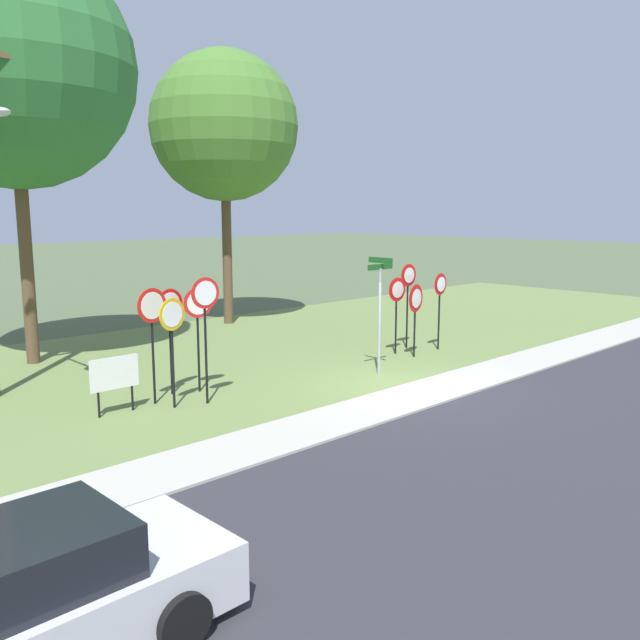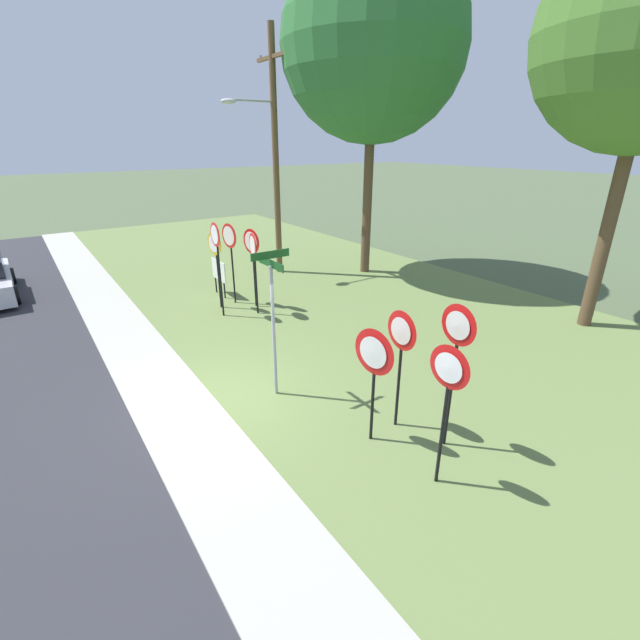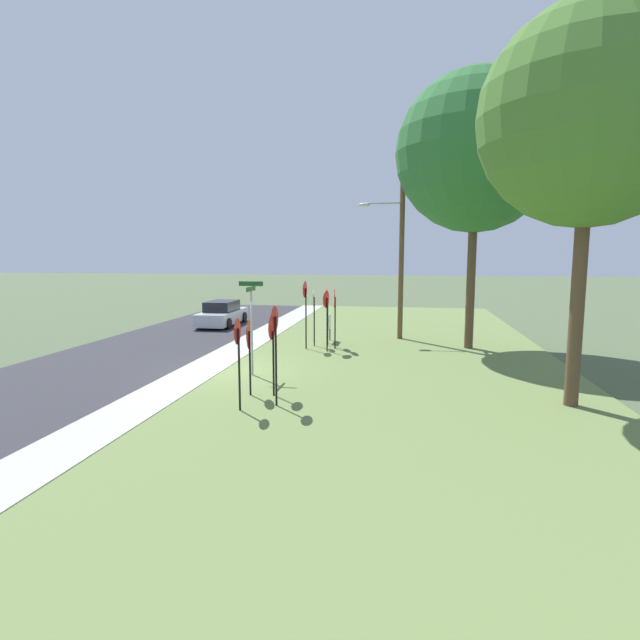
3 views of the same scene
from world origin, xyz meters
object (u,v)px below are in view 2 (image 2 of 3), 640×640
at_px(oak_tree_left, 374,45).
at_px(yield_sign_far_left, 400,343).
at_px(stop_sign_near_right, 252,251).
at_px(street_name_post, 273,314).
at_px(stop_sign_far_left, 230,246).
at_px(yield_sign_near_left, 373,361).
at_px(yield_sign_near_right, 447,385).
at_px(stop_sign_near_left, 216,254).
at_px(yield_sign_far_right, 456,344).
at_px(stop_sign_far_center, 217,250).
at_px(stop_sign_far_right, 254,256).
at_px(utility_pole, 272,149).
at_px(notice_board, 219,272).

bearing_deg(oak_tree_left, yield_sign_far_left, -37.09).
distance_m(stop_sign_near_right, street_name_post, 5.45).
bearing_deg(oak_tree_left, stop_sign_far_left, -85.76).
bearing_deg(yield_sign_near_left, yield_sign_near_right, -2.95).
bearing_deg(yield_sign_far_left, stop_sign_near_left, -175.93).
bearing_deg(street_name_post, yield_sign_far_right, 27.02).
xyz_separation_m(stop_sign_near_left, stop_sign_far_center, (0.72, -0.22, 0.30)).
xyz_separation_m(stop_sign_far_right, utility_pole, (-3.74, 2.83, 2.91)).
bearing_deg(stop_sign_near_right, yield_sign_near_right, -18.86).
xyz_separation_m(stop_sign_far_right, oak_tree_left, (-1.76, 5.89, 6.28)).
bearing_deg(street_name_post, stop_sign_near_left, 169.44).
height_order(stop_sign_far_center, yield_sign_far_left, stop_sign_far_center).
bearing_deg(oak_tree_left, stop_sign_far_right, -73.41).
bearing_deg(yield_sign_near_left, yield_sign_far_left, 85.21).
xyz_separation_m(stop_sign_far_left, stop_sign_far_right, (1.31, 0.18, -0.10)).
height_order(yield_sign_far_left, yield_sign_far_right, yield_sign_far_right).
bearing_deg(stop_sign_far_center, street_name_post, -7.33).
bearing_deg(utility_pole, notice_board, -64.84).
distance_m(stop_sign_far_center, yield_sign_far_right, 8.11).
distance_m(stop_sign_near_left, utility_pole, 5.32).
bearing_deg(stop_sign_far_left, stop_sign_near_left, -83.28).
distance_m(stop_sign_near_right, stop_sign_far_left, 0.82).
xyz_separation_m(stop_sign_near_left, street_name_post, (5.59, -1.07, 0.06)).
height_order(stop_sign_far_right, utility_pole, utility_pole).
relative_size(stop_sign_near_left, stop_sign_far_right, 0.97).
relative_size(stop_sign_far_left, stop_sign_far_right, 1.05).
bearing_deg(yield_sign_far_left, oak_tree_left, 145.30).
height_order(stop_sign_far_right, yield_sign_near_left, stop_sign_far_right).
height_order(yield_sign_near_left, street_name_post, street_name_post).
xyz_separation_m(stop_sign_near_right, stop_sign_far_right, (0.60, -0.25, -0.02)).
relative_size(stop_sign_far_center, notice_board, 2.30).
bearing_deg(yield_sign_near_right, oak_tree_left, 141.45).
bearing_deg(street_name_post, yield_sign_near_right, 12.05).
relative_size(yield_sign_near_left, street_name_post, 0.70).
xyz_separation_m(utility_pole, notice_board, (1.44, -3.08, -3.91)).
distance_m(stop_sign_far_left, utility_pole, 4.78).
bearing_deg(stop_sign_near_left, street_name_post, -21.59).
distance_m(stop_sign_near_right, yield_sign_near_right, 8.88).
relative_size(stop_sign_near_right, yield_sign_near_right, 1.05).
height_order(stop_sign_near_left, yield_sign_far_left, stop_sign_near_left).
bearing_deg(utility_pole, street_name_post, -29.53).
xyz_separation_m(stop_sign_far_left, street_name_post, (5.75, -1.63, -0.09)).
bearing_deg(yield_sign_far_right, notice_board, -177.74).
xyz_separation_m(yield_sign_near_left, yield_sign_far_right, (0.86, 0.99, 0.38)).
height_order(yield_sign_near_left, yield_sign_near_right, yield_sign_near_right).
distance_m(street_name_post, utility_pole, 9.84).
height_order(stop_sign_far_right, oak_tree_left, oak_tree_left).
height_order(yield_sign_far_right, oak_tree_left, oak_tree_left).
relative_size(yield_sign_far_left, street_name_post, 0.75).
bearing_deg(stop_sign_far_center, yield_sign_far_left, 6.11).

